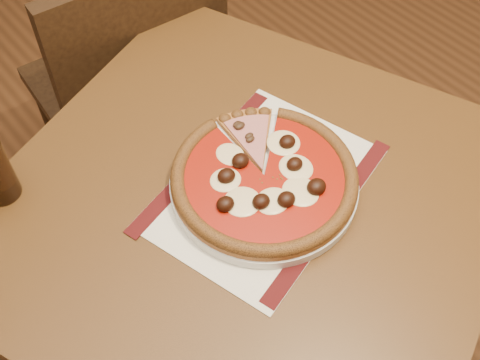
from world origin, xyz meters
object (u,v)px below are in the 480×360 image
at_px(plate, 264,184).
at_px(chair_far, 133,84).
at_px(table, 247,231).
at_px(pizza, 264,177).

bearing_deg(plate, chair_far, 81.72).
height_order(table, pizza, pizza).
bearing_deg(table, plate, -0.56).
bearing_deg(table, chair_far, 78.44).
bearing_deg(plate, table, 179.44).
distance_m(chair_far, plate, 0.65).
bearing_deg(plate, pizza, -114.32).
bearing_deg(chair_far, pizza, 86.94).
xyz_separation_m(table, plate, (0.03, -0.00, 0.11)).
distance_m(table, chair_far, 0.62).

